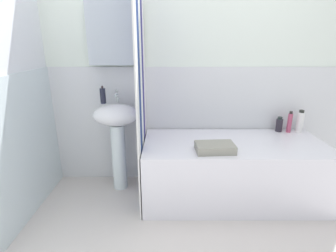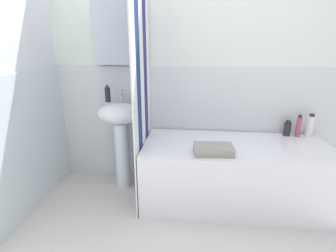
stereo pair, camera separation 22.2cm
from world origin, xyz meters
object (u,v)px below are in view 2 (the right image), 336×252
(body_wash_bottle, at_px, (310,126))
(shampoo_bottle, at_px, (287,128))
(conditioner_bottle, at_px, (298,126))
(soap_dispenser, at_px, (108,94))
(bathtub, at_px, (234,173))
(sink, at_px, (121,127))
(towel_folded, at_px, (213,149))

(body_wash_bottle, relative_size, shampoo_bottle, 1.49)
(conditioner_bottle, relative_size, shampoo_bottle, 1.43)
(soap_dispenser, distance_m, conditioner_bottle, 1.85)
(bathtub, relative_size, shampoo_bottle, 10.83)
(sink, bearing_deg, soap_dispenser, 157.14)
(conditioner_bottle, distance_m, shampoo_bottle, 0.10)
(body_wash_bottle, bearing_deg, shampoo_bottle, 176.37)
(bathtub, relative_size, towel_folded, 5.18)
(sink, distance_m, shampoo_bottle, 1.62)
(body_wash_bottle, bearing_deg, towel_folded, -152.15)
(shampoo_bottle, bearing_deg, body_wash_bottle, -3.63)
(soap_dispenser, bearing_deg, shampoo_bottle, 2.40)
(soap_dispenser, xyz_separation_m, body_wash_bottle, (1.94, 0.06, -0.28))
(bathtub, bearing_deg, conditioner_bottle, 24.16)
(sink, bearing_deg, body_wash_bottle, 3.58)
(conditioner_bottle, distance_m, towel_folded, 0.95)
(soap_dispenser, distance_m, body_wash_bottle, 1.96)
(shampoo_bottle, bearing_deg, bathtub, -150.12)
(soap_dispenser, distance_m, bathtub, 1.41)
(sink, height_order, bathtub, sink)
(bathtub, distance_m, conditioner_bottle, 0.77)
(soap_dispenser, height_order, towel_folded, soap_dispenser)
(bathtub, xyz_separation_m, body_wash_bottle, (0.72, 0.29, 0.39))
(sink, height_order, conditioner_bottle, sink)
(sink, relative_size, bathtub, 0.53)
(soap_dispenser, bearing_deg, body_wash_bottle, 1.78)
(bathtub, distance_m, body_wash_bottle, 0.87)
(soap_dispenser, height_order, shampoo_bottle, soap_dispenser)
(sink, relative_size, towel_folded, 2.77)
(body_wash_bottle, bearing_deg, bathtub, -158.32)
(shampoo_bottle, distance_m, towel_folded, 0.89)
(towel_folded, bearing_deg, body_wash_bottle, 27.85)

